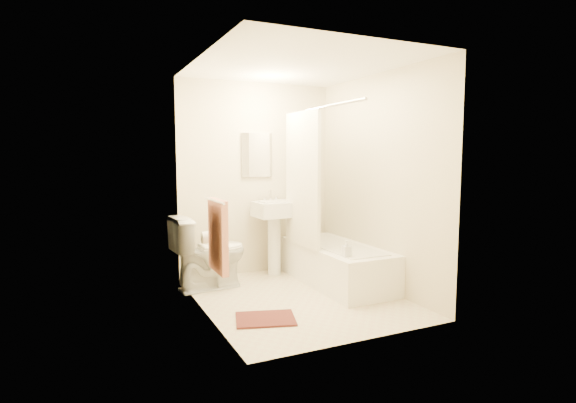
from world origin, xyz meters
name	(u,v)px	position (x,y,z in m)	size (l,w,h in m)	color
floor	(298,298)	(0.00, 0.00, 0.00)	(2.40, 2.40, 0.00)	beige
ceiling	(299,65)	(0.00, 0.00, 2.40)	(2.40, 2.40, 0.00)	white
wall_back	(256,179)	(0.00, 1.20, 1.20)	(2.00, 0.02, 2.40)	beige
wall_left	(202,188)	(-1.00, 0.00, 1.20)	(0.02, 2.40, 2.40)	beige
wall_right	(378,182)	(1.00, 0.00, 1.20)	(0.02, 2.40, 2.40)	beige
mirror	(257,155)	(0.00, 1.18, 1.50)	(0.40, 0.03, 0.55)	white
curtain_rod	(320,108)	(0.30, 0.10, 2.00)	(0.03, 0.03, 1.70)	silver
shower_curtain	(302,179)	(0.30, 0.50, 1.22)	(0.04, 0.80, 1.55)	silver
towel_bar	(214,200)	(-0.96, -0.25, 1.10)	(0.02, 0.02, 0.60)	silver
towel	(218,236)	(-0.93, -0.25, 0.78)	(0.06, 0.45, 0.66)	#CC7266
toilet_paper	(207,238)	(-0.93, 0.12, 0.70)	(0.12, 0.12, 0.11)	white
toilet	(209,253)	(-0.75, 0.73, 0.41)	(0.47, 0.83, 0.82)	silver
sink	(275,235)	(0.15, 0.95, 0.50)	(0.51, 0.41, 1.01)	silver
bathtub	(336,264)	(0.65, 0.30, 0.23)	(0.70, 1.60, 0.45)	white
bath_mat	(265,319)	(-0.55, -0.44, 0.01)	(0.54, 0.40, 0.02)	#4D251B
soap_bottle	(347,249)	(0.44, -0.25, 0.54)	(0.08, 0.08, 0.17)	silver
scrub_brush	(308,236)	(0.57, 0.86, 0.47)	(0.06, 0.18, 0.04)	green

